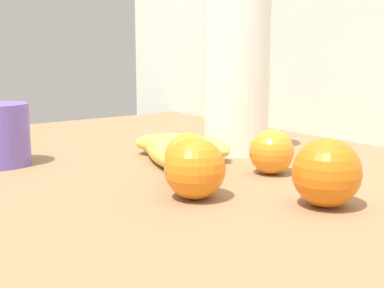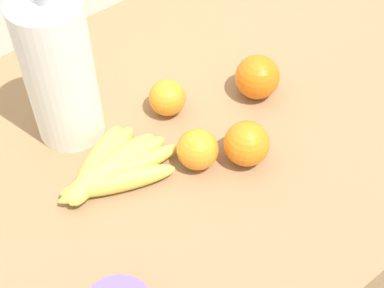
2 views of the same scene
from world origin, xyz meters
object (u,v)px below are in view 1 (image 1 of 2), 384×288
orange_back_left (189,158)px  orange_back_right (195,168)px  paper_towel_roll (237,76)px  orange_right (271,152)px  orange_front (325,173)px  banana_bunch (174,149)px  mug (0,135)px

orange_back_left → orange_back_right: (0.07, -0.04, 0.00)m
paper_towel_roll → orange_right: bearing=-24.0°
orange_back_right → paper_towel_roll: bearing=129.1°
orange_back_right → orange_front: (0.11, 0.10, 0.00)m
banana_bunch → orange_back_left: 0.14m
orange_front → orange_back_left: bearing=-163.0°
orange_back_left → banana_bunch: bearing=153.2°
mug → banana_bunch: bearing=60.3°
banana_bunch → mug: size_ratio=2.26×
orange_back_right → mug: size_ratio=0.78×
orange_back_left → paper_towel_roll: paper_towel_roll is taller
orange_back_left → mug: 0.31m
orange_right → orange_front: orange_front is taller
orange_right → orange_back_right: bearing=-77.8°
orange_right → paper_towel_roll: bearing=156.0°
banana_bunch → orange_right: bearing=20.7°
mug → orange_back_left: bearing=33.2°
banana_bunch → mug: bearing=-119.7°
orange_right → paper_towel_roll: 0.19m
orange_back_left → orange_right: 0.13m
orange_front → paper_towel_roll: 0.34m
orange_right → mug: 0.41m
orange_front → orange_back_right: bearing=-139.7°
banana_bunch → orange_back_left: size_ratio=3.19×
orange_right → paper_towel_roll: paper_towel_roll is taller
mug → paper_towel_roll: bearing=69.2°
orange_right → orange_front: bearing=-24.1°
banana_bunch → orange_back_right: 0.22m
banana_bunch → orange_back_right: size_ratio=2.89×
orange_right → mug: size_ratio=0.67×
orange_right → orange_front: 0.16m
banana_bunch → mug: (-0.13, -0.23, 0.03)m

